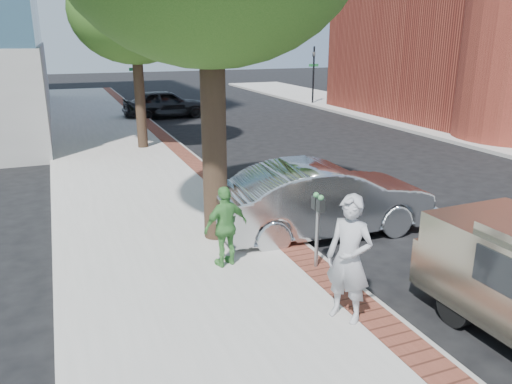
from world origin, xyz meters
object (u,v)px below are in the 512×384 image
person_officer (215,181)px  bg_car (165,104)px  sedan_silver (323,199)px  parking_meter (318,215)px  person_gray (349,259)px  person_green (226,226)px

person_officer → bg_car: size_ratio=0.36×
sedan_silver → bg_car: size_ratio=1.09×
parking_meter → sedan_silver: 2.17m
sedan_silver → bg_car: (0.31, 18.66, -0.04)m
bg_car → person_gray: bearing=173.3°
parking_meter → person_officer: person_officer is taller
person_gray → person_officer: 5.44m
person_green → bg_car: person_green is taller
parking_meter → bg_car: bearing=85.9°
person_officer → person_green: person_officer is taller
person_officer → bg_car: 16.99m
person_gray → sedan_silver: person_gray is taller
sedan_silver → person_green: bearing=113.9°
person_gray → sedan_silver: size_ratio=0.40×
bg_car → person_green: bearing=169.4°
parking_meter → person_gray: 1.83m
person_officer → person_green: bearing=144.5°
person_green → bg_car: bearing=-111.7°
parking_meter → person_officer: bearing=103.5°
person_gray → parking_meter: bearing=135.4°
person_gray → person_green: 2.76m
person_gray → bg_car: 22.33m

